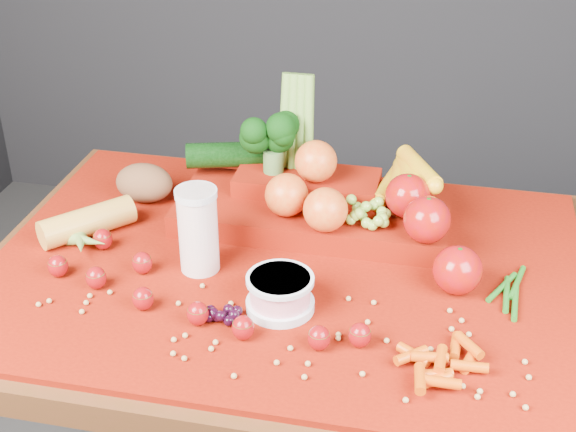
% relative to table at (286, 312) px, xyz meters
% --- Properties ---
extents(table, '(1.10, 0.80, 0.75)m').
position_rel_table_xyz_m(table, '(0.00, 0.00, 0.00)').
color(table, '#3D250E').
rests_on(table, ground).
extents(red_cloth, '(1.05, 0.75, 0.01)m').
position_rel_table_xyz_m(red_cloth, '(0.00, 0.00, 0.10)').
color(red_cloth, maroon).
rests_on(red_cloth, table).
extents(milk_glass, '(0.07, 0.07, 0.16)m').
position_rel_table_xyz_m(milk_glass, '(-0.15, -0.04, 0.19)').
color(milk_glass, beige).
rests_on(milk_glass, red_cloth).
extents(yogurt_bowl, '(0.11, 0.11, 0.06)m').
position_rel_table_xyz_m(yogurt_bowl, '(0.02, -0.13, 0.14)').
color(yogurt_bowl, silver).
rests_on(yogurt_bowl, red_cloth).
extents(strawberry_scatter, '(0.58, 0.28, 0.04)m').
position_rel_table_xyz_m(strawberry_scatter, '(-0.15, -0.14, 0.13)').
color(strawberry_scatter, maroon).
rests_on(strawberry_scatter, red_cloth).
extents(dark_grape_cluster, '(0.06, 0.05, 0.03)m').
position_rel_table_xyz_m(dark_grape_cluster, '(-0.07, -0.18, 0.12)').
color(dark_grape_cluster, black).
rests_on(dark_grape_cluster, red_cloth).
extents(soybean_scatter, '(0.84, 0.24, 0.01)m').
position_rel_table_xyz_m(soybean_scatter, '(0.00, -0.20, 0.11)').
color(soybean_scatter, tan).
rests_on(soybean_scatter, red_cloth).
extents(corn_ear, '(0.25, 0.26, 0.06)m').
position_rel_table_xyz_m(corn_ear, '(-0.38, -0.01, 0.13)').
color(corn_ear, gold).
rests_on(corn_ear, red_cloth).
extents(potato, '(0.12, 0.09, 0.08)m').
position_rel_table_xyz_m(potato, '(-0.33, 0.17, 0.15)').
color(potato, brown).
rests_on(potato, red_cloth).
extents(baby_carrot_pile, '(0.18, 0.17, 0.03)m').
position_rel_table_xyz_m(baby_carrot_pile, '(0.29, -0.23, 0.12)').
color(baby_carrot_pile, '#BF4406').
rests_on(baby_carrot_pile, red_cloth).
extents(green_bean_pile, '(0.14, 0.12, 0.01)m').
position_rel_table_xyz_m(green_bean_pile, '(0.38, -0.01, 0.11)').
color(green_bean_pile, '#1B6316').
rests_on(green_bean_pile, red_cloth).
extents(produce_mound, '(0.60, 0.36, 0.27)m').
position_rel_table_xyz_m(produce_mound, '(0.05, 0.15, 0.17)').
color(produce_mound, maroon).
rests_on(produce_mound, red_cloth).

